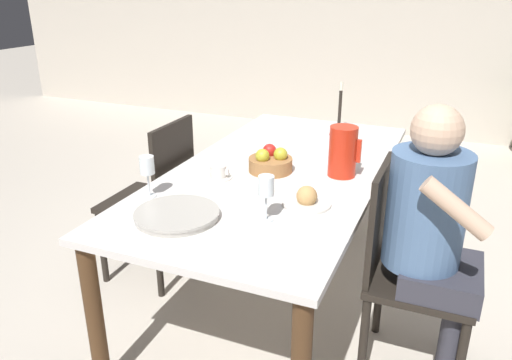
{
  "coord_description": "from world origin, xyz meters",
  "views": [
    {
      "loc": [
        0.8,
        -2.2,
        1.6
      ],
      "look_at": [
        0.0,
        -0.3,
        0.77
      ],
      "focal_mm": 35.0,
      "sensor_mm": 36.0,
      "label": 1
    }
  ],
  "objects_px": {
    "chair_opposite": "(157,196)",
    "bread_plate": "(307,199)",
    "person_seated": "(433,228)",
    "serving_tray": "(177,215)",
    "teacup_near_person": "(219,173)",
    "candlestick_tall": "(340,113)",
    "fruit_bowl": "(271,162)",
    "wine_glass_water": "(147,167)",
    "red_pitcher": "(343,151)",
    "chair_person_side": "(405,267)",
    "wine_glass_juice": "(266,188)"
  },
  "relations": [
    {
      "from": "chair_opposite",
      "to": "bread_plate",
      "type": "distance_m",
      "value": 1.0
    },
    {
      "from": "person_seated",
      "to": "serving_tray",
      "type": "relative_size",
      "value": 3.53
    },
    {
      "from": "teacup_near_person",
      "to": "candlestick_tall",
      "type": "distance_m",
      "value": 1.06
    },
    {
      "from": "teacup_near_person",
      "to": "bread_plate",
      "type": "xyz_separation_m",
      "value": [
        0.48,
        -0.13,
        -0.0
      ]
    },
    {
      "from": "bread_plate",
      "to": "fruit_bowl",
      "type": "relative_size",
      "value": 0.96
    },
    {
      "from": "wine_glass_water",
      "to": "fruit_bowl",
      "type": "relative_size",
      "value": 0.86
    },
    {
      "from": "candlestick_tall",
      "to": "fruit_bowl",
      "type": "bearing_deg",
      "value": -99.52
    },
    {
      "from": "teacup_near_person",
      "to": "serving_tray",
      "type": "distance_m",
      "value": 0.45
    },
    {
      "from": "chair_opposite",
      "to": "wine_glass_water",
      "type": "bearing_deg",
      "value": -148.14
    },
    {
      "from": "wine_glass_water",
      "to": "fruit_bowl",
      "type": "bearing_deg",
      "value": 53.18
    },
    {
      "from": "teacup_near_person",
      "to": "bread_plate",
      "type": "height_order",
      "value": "bread_plate"
    },
    {
      "from": "person_seated",
      "to": "chair_opposite",
      "type": "bearing_deg",
      "value": -100.05
    },
    {
      "from": "fruit_bowl",
      "to": "serving_tray",
      "type": "bearing_deg",
      "value": -103.2
    },
    {
      "from": "person_seated",
      "to": "teacup_near_person",
      "type": "height_order",
      "value": "person_seated"
    },
    {
      "from": "teacup_near_person",
      "to": "candlestick_tall",
      "type": "height_order",
      "value": "candlestick_tall"
    },
    {
      "from": "red_pitcher",
      "to": "candlestick_tall",
      "type": "relative_size",
      "value": 0.79
    },
    {
      "from": "chair_opposite",
      "to": "wine_glass_water",
      "type": "relative_size",
      "value": 4.98
    },
    {
      "from": "chair_opposite",
      "to": "candlestick_tall",
      "type": "relative_size",
      "value": 3.0
    },
    {
      "from": "person_seated",
      "to": "red_pitcher",
      "type": "height_order",
      "value": "person_seated"
    },
    {
      "from": "serving_tray",
      "to": "candlestick_tall",
      "type": "relative_size",
      "value": 1.1
    },
    {
      "from": "person_seated",
      "to": "bread_plate",
      "type": "bearing_deg",
      "value": -89.32
    },
    {
      "from": "serving_tray",
      "to": "fruit_bowl",
      "type": "xyz_separation_m",
      "value": [
        0.15,
        0.64,
        0.03
      ]
    },
    {
      "from": "chair_person_side",
      "to": "red_pitcher",
      "type": "bearing_deg",
      "value": -133.44
    },
    {
      "from": "red_pitcher",
      "to": "wine_glass_water",
      "type": "relative_size",
      "value": 1.31
    },
    {
      "from": "candlestick_tall",
      "to": "serving_tray",
      "type": "bearing_deg",
      "value": -101.14
    },
    {
      "from": "wine_glass_juice",
      "to": "fruit_bowl",
      "type": "xyz_separation_m",
      "value": [
        -0.18,
        0.52,
        -0.09
      ]
    },
    {
      "from": "serving_tray",
      "to": "bread_plate",
      "type": "xyz_separation_m",
      "value": [
        0.43,
        0.32,
        0.01
      ]
    },
    {
      "from": "wine_glass_water",
      "to": "chair_opposite",
      "type": "bearing_deg",
      "value": 121.86
    },
    {
      "from": "wine_glass_water",
      "to": "fruit_bowl",
      "type": "xyz_separation_m",
      "value": [
        0.37,
        0.5,
        -0.09
      ]
    },
    {
      "from": "serving_tray",
      "to": "red_pitcher",
      "type": "bearing_deg",
      "value": 55.73
    },
    {
      "from": "chair_opposite",
      "to": "candlestick_tall",
      "type": "distance_m",
      "value": 1.23
    },
    {
      "from": "chair_opposite",
      "to": "teacup_near_person",
      "type": "height_order",
      "value": "chair_opposite"
    },
    {
      "from": "red_pitcher",
      "to": "wine_glass_juice",
      "type": "height_order",
      "value": "red_pitcher"
    },
    {
      "from": "chair_opposite",
      "to": "wine_glass_water",
      "type": "xyz_separation_m",
      "value": [
        0.28,
        -0.44,
        0.36
      ]
    },
    {
      "from": "person_seated",
      "to": "fruit_bowl",
      "type": "height_order",
      "value": "person_seated"
    },
    {
      "from": "red_pitcher",
      "to": "bread_plate",
      "type": "relative_size",
      "value": 1.18
    },
    {
      "from": "chair_person_side",
      "to": "teacup_near_person",
      "type": "xyz_separation_m",
      "value": [
        -0.9,
        0.09,
        0.25
      ]
    },
    {
      "from": "teacup_near_person",
      "to": "chair_person_side",
      "type": "bearing_deg",
      "value": -5.54
    },
    {
      "from": "bread_plate",
      "to": "teacup_near_person",
      "type": "bearing_deg",
      "value": 164.62
    },
    {
      "from": "wine_glass_juice",
      "to": "fruit_bowl",
      "type": "height_order",
      "value": "wine_glass_juice"
    },
    {
      "from": "red_pitcher",
      "to": "person_seated",
      "type": "bearing_deg",
      "value": -40.33
    },
    {
      "from": "chair_person_side",
      "to": "serving_tray",
      "type": "xyz_separation_m",
      "value": [
        -0.86,
        -0.36,
        0.24
      ]
    },
    {
      "from": "wine_glass_water",
      "to": "person_seated",
      "type": "bearing_deg",
      "value": 9.13
    },
    {
      "from": "chair_person_side",
      "to": "wine_glass_water",
      "type": "bearing_deg",
      "value": -78.16
    },
    {
      "from": "red_pitcher",
      "to": "fruit_bowl",
      "type": "distance_m",
      "value": 0.35
    },
    {
      "from": "chair_opposite",
      "to": "serving_tray",
      "type": "distance_m",
      "value": 0.8
    },
    {
      "from": "chair_opposite",
      "to": "wine_glass_juice",
      "type": "xyz_separation_m",
      "value": [
        0.83,
        -0.46,
        0.36
      ]
    },
    {
      "from": "candlestick_tall",
      "to": "teacup_near_person",
      "type": "bearing_deg",
      "value": -108.24
    },
    {
      "from": "person_seated",
      "to": "wine_glass_water",
      "type": "bearing_deg",
      "value": -80.87
    },
    {
      "from": "chair_person_side",
      "to": "chair_opposite",
      "type": "relative_size",
      "value": 1.0
    }
  ]
}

